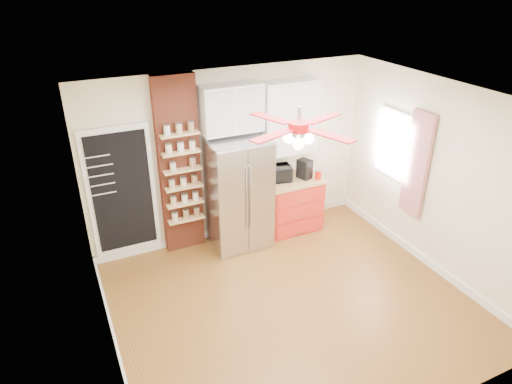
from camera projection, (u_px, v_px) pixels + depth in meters
name	position (u px, v px, depth m)	size (l,w,h in m)	color
floor	(291.00, 302.00, 6.03)	(4.50, 4.50, 0.00)	brown
ceiling	(300.00, 102.00, 4.81)	(4.50, 4.50, 0.00)	white
wall_back	(231.00, 156.00, 7.04)	(4.50, 0.02, 2.70)	#F7EDC7
wall_front	(413.00, 320.00, 3.80)	(4.50, 0.02, 2.70)	#F7EDC7
wall_left	(99.00, 260.00, 4.57)	(0.02, 4.00, 2.70)	#F7EDC7
wall_right	(438.00, 179.00, 6.27)	(0.02, 4.00, 2.70)	#F7EDC7
chalkboard	(122.00, 192.00, 6.47)	(0.95, 0.05, 1.95)	white
brick_pillar	(179.00, 167.00, 6.65)	(0.60, 0.16, 2.70)	brown
fridge	(238.00, 193.00, 6.93)	(0.90, 0.70, 1.75)	silver
upper_glass_cabinet	(231.00, 108.00, 6.52)	(0.90, 0.35, 0.70)	white
red_cabinet	(291.00, 204.00, 7.53)	(0.94, 0.64, 0.90)	red
upper_shelf_unit	(289.00, 118.00, 7.03)	(0.90, 0.30, 1.15)	white
window	(395.00, 145.00, 6.90)	(0.04, 0.75, 1.05)	white
curtain	(417.00, 164.00, 6.48)	(0.06, 0.40, 1.55)	#B41821
ceiling_fan	(299.00, 127.00, 4.94)	(1.40, 1.40, 0.44)	silver
toaster_oven	(277.00, 173.00, 7.23)	(0.44, 0.30, 0.24)	black
coffee_maker	(304.00, 169.00, 7.31)	(0.17, 0.21, 0.31)	black
canister_left	(318.00, 175.00, 7.29)	(0.09, 0.09, 0.15)	red
canister_right	(306.00, 170.00, 7.46)	(0.11, 0.11, 0.15)	red
pantry_jar_oats	(173.00, 167.00, 6.44)	(0.09, 0.09, 0.12)	#C3BC95
pantry_jar_beans	(192.00, 162.00, 6.57)	(0.10, 0.10, 0.14)	#9A704E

